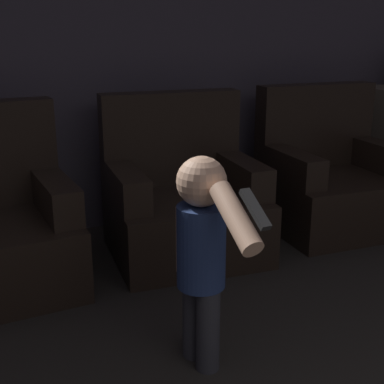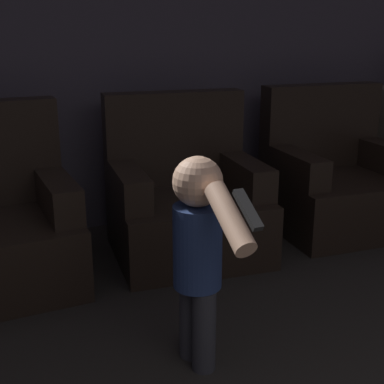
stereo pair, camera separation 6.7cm
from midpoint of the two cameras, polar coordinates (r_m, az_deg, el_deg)
The scene contains 4 objects.
wall_back at distance 3.74m, azimuth -6.44°, elevation 16.02°, with size 8.40×0.05×2.60m.
armchair_middle at distance 3.33m, azimuth -0.15°, elevation -1.04°, with size 0.96×0.86×0.98m.
armchair_right at distance 3.90m, azimuth 15.53°, elevation 1.07°, with size 0.94×0.83×0.98m.
person_toddler at distance 2.14m, azimuth 1.60°, elevation -5.93°, with size 0.20×0.62×0.90m.
Camera 2 is at (-1.05, 0.90, 1.37)m, focal length 50.00 mm.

